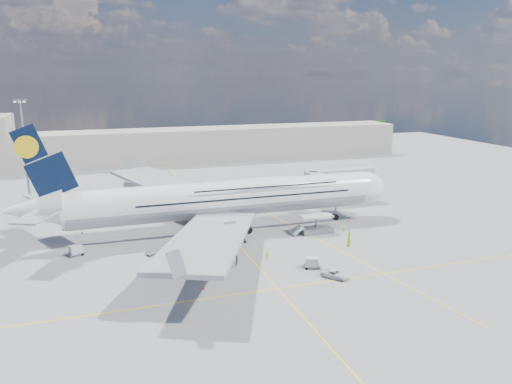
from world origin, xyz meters
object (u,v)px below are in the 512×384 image
object	(u,v)px
cargo_loader	(315,227)
catering_truck_outer	(138,192)
dolly_back	(76,250)
crew_loader	(350,235)
jet_bridge	(333,178)
cone_tail	(82,232)
crew_nose	(344,228)
crew_tug	(267,256)
cone_wing_left_inner	(200,215)
crew_wing	(215,253)
service_van	(335,274)
catering_truck_inner	(161,207)
dolly_row_a	(159,258)
dolly_row_b	(154,253)
cone_wing_right_inner	(227,240)
crew_van	(349,242)
baggage_tug	(227,262)
cone_wing_left_outer	(135,208)
dolly_nose_near	(238,237)
cone_nose	(348,220)
cone_wing_right_outer	(204,288)
dolly_nose_far	(312,263)
dolly_row_c	(168,266)
airliner	(226,198)
light_mast	(25,152)

from	to	relation	value
cargo_loader	catering_truck_outer	distance (m)	50.12
dolly_back	catering_truck_outer	size ratio (longest dim) A/B	0.43
crew_loader	jet_bridge	bearing A→B (deg)	94.55
crew_loader	cone_tail	xyz separation A→B (m)	(-49.19, 20.62, -0.66)
crew_nose	crew_tug	xyz separation A→B (m)	(-20.23, -10.18, 0.05)
cargo_loader	cone_wing_left_inner	world-z (taller)	cargo_loader
crew_wing	crew_nose	bearing A→B (deg)	-43.57
service_van	catering_truck_inner	bearing A→B (deg)	77.36
service_van	cone_wing_left_inner	world-z (taller)	service_van
dolly_row_a	dolly_row_b	xyz separation A→B (m)	(-0.55, 2.75, 0.03)
cone_wing_right_inner	dolly_row_a	bearing A→B (deg)	-158.96
crew_loader	service_van	bearing A→B (deg)	-101.56
catering_truck_inner	crew_nose	xyz separation A→B (m)	(33.46, -24.81, -1.10)
crew_van	catering_truck_inner	bearing A→B (deg)	-4.37
dolly_row_b	cone_tail	distance (m)	20.76
baggage_tug	cone_wing_right_inner	xyz separation A→B (m)	(3.26, 11.99, -0.53)
crew_van	cone_wing_left_outer	xyz separation A→B (m)	(-35.11, 39.96, -0.74)
crew_wing	cone_wing_right_inner	distance (m)	8.65
dolly_row_a	dolly_nose_near	size ratio (longest dim) A/B	0.79
cone_nose	cone_wing_left_inner	bearing A→B (deg)	154.86
catering_truck_outer	cone_wing_right_outer	size ratio (longest dim) A/B	15.57
dolly_back	cone_tail	bearing A→B (deg)	60.51
jet_bridge	dolly_row_b	distance (m)	50.27
jet_bridge	cone_wing_left_inner	distance (m)	33.16
cargo_loader	dolly_row_a	size ratio (longest dim) A/B	2.94
dolly_row_b	cone_wing_left_outer	distance (m)	32.42
dolly_nose_far	crew_loader	xyz separation A→B (m)	(13.02, 10.82, -0.04)
cone_wing_right_outer	dolly_row_c	bearing A→B (deg)	110.49
airliner	catering_truck_outer	bearing A→B (deg)	114.45
dolly_back	cone_wing_right_inner	bearing A→B (deg)	-28.52
dolly_row_c	dolly_back	size ratio (longest dim) A/B	0.96
dolly_row_b	baggage_tug	distance (m)	14.49
baggage_tug	cone_wing_left_inner	size ratio (longest dim) A/B	5.43
crew_nose	crew_tug	world-z (taller)	crew_tug
dolly_row_a	cone_wing_right_inner	bearing A→B (deg)	35.22
crew_van	dolly_row_c	bearing A→B (deg)	43.05
catering_truck_inner	cone_wing_right_outer	world-z (taller)	catering_truck_inner
crew_van	dolly_row_a	bearing A→B (deg)	35.72
crew_nose	cone_nose	world-z (taller)	crew_nose
dolly_back	dolly_nose_far	bearing A→B (deg)	-52.11
light_mast	dolly_nose_near	distance (m)	60.24
light_mast	service_van	size ratio (longest dim) A/B	5.66
light_mast	catering_truck_outer	bearing A→B (deg)	-6.37
crew_nose	baggage_tug	bearing A→B (deg)	154.93
jet_bridge	dolly_back	xyz separation A→B (m)	(-58.66, -16.41, -5.88)
catering_truck_inner	cone_wing_right_inner	world-z (taller)	catering_truck_inner
crew_van	crew_tug	bearing A→B (deg)	49.62
crew_wing	service_van	bearing A→B (deg)	-98.11
dolly_row_b	crew_wing	world-z (taller)	crew_wing
crew_loader	dolly_row_b	bearing A→B (deg)	-162.04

